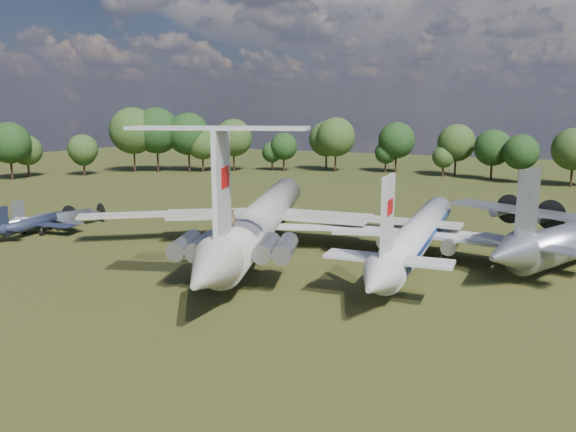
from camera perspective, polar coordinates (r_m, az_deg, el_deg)
The scene contains 6 objects.
ground at distance 68.07m, azimuth -6.03°, elevation -2.99°, with size 300.00×300.00×0.00m, color #233712.
il62_airliner at distance 66.17m, azimuth -2.48°, elevation -0.77°, with size 45.41×59.03×5.79m, color silver, non-canonical shape.
tu104_jet at distance 62.05m, azimuth 13.02°, elevation -2.35°, with size 34.80×46.40×4.64m, color white, non-canonical shape.
small_prop_west at distance 80.58m, azimuth -24.39°, elevation -0.93°, with size 11.26×15.36×2.25m, color black, non-canonical shape.
small_prop_northwest at distance 83.30m, azimuth -22.53°, elevation -0.45°, with size 11.13×15.17×2.23m, color #93959A, non-canonical shape.
person_on_il62 at distance 49.85m, azimuth -5.66°, elevation -0.24°, with size 0.60×0.39×1.64m, color #997B4D.
Camera 1 is at (36.95, -54.88, 15.99)m, focal length 35.00 mm.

